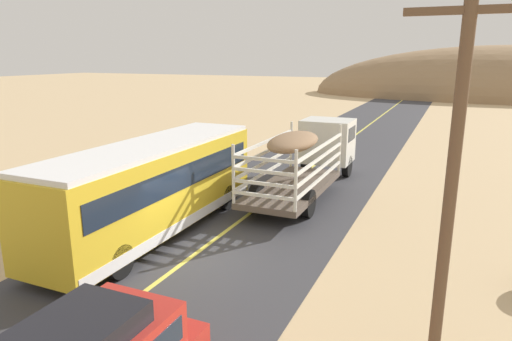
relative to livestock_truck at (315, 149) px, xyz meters
name	(u,v)px	position (x,y,z in m)	size (l,w,h in m)	color
ground_plane	(196,254)	(-1.13, -9.23, -1.79)	(240.00, 240.00, 0.00)	tan
road_surface	(196,254)	(-1.13, -9.23, -1.78)	(8.00, 120.00, 0.02)	#38383D
road_centre_line	(196,254)	(-1.13, -9.23, -1.77)	(0.16, 117.60, 0.00)	#D8CC4C
livestock_truck	(315,149)	(0.00, 0.00, 0.00)	(2.53, 9.70, 3.02)	silver
bus	(154,185)	(-3.36, -8.20, -0.04)	(2.54, 10.00, 3.21)	gold
power_pole_near	(453,171)	(6.04, -11.66, 2.23)	(2.20, 0.24, 7.46)	brown
distant_hill	(502,97)	(12.17, 58.34, -1.79)	(57.76, 26.40, 15.33)	#957553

